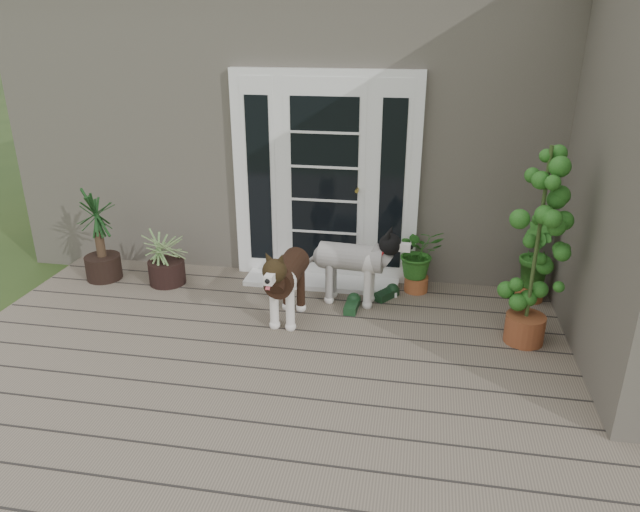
# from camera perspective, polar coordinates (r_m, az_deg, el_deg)

# --- Properties ---
(deck) EXTENTS (6.20, 4.60, 0.12)m
(deck) POSITION_cam_1_polar(r_m,az_deg,el_deg) (4.43, -1.85, -14.38)
(deck) COLOR #6B5B4C
(deck) RESTS_ON ground
(house_main) EXTENTS (7.40, 4.00, 3.10)m
(house_main) POSITION_cam_1_polar(r_m,az_deg,el_deg) (7.85, 4.57, 13.66)
(house_main) COLOR #665E54
(house_main) RESTS_ON ground
(door_unit) EXTENTS (1.90, 0.14, 2.15)m
(door_unit) POSITION_cam_1_polar(r_m,az_deg,el_deg) (5.95, 0.49, 7.53)
(door_unit) COLOR white
(door_unit) RESTS_ON deck
(door_step) EXTENTS (1.60, 0.40, 0.05)m
(door_step) POSITION_cam_1_polar(r_m,az_deg,el_deg) (6.12, 0.15, -2.51)
(door_step) COLOR white
(door_step) RESTS_ON deck
(brindle_dog) EXTENTS (0.40, 0.85, 0.69)m
(brindle_dog) POSITION_cam_1_polar(r_m,az_deg,el_deg) (5.28, -3.19, -2.87)
(brindle_dog) COLOR #321D12
(brindle_dog) RESTS_ON deck
(white_dog) EXTENTS (0.86, 0.43, 0.69)m
(white_dog) POSITION_cam_1_polar(r_m,az_deg,el_deg) (5.61, 3.04, -1.33)
(white_dog) COLOR silver
(white_dog) RESTS_ON deck
(spider_plant) EXTENTS (0.63, 0.63, 0.67)m
(spider_plant) POSITION_cam_1_polar(r_m,az_deg,el_deg) (6.22, -14.94, 0.25)
(spider_plant) COLOR #9FBB73
(spider_plant) RESTS_ON deck
(yucca) EXTENTS (0.76, 0.76, 1.01)m
(yucca) POSITION_cam_1_polar(r_m,az_deg,el_deg) (6.49, -20.88, 2.04)
(yucca) COLOR black
(yucca) RESTS_ON deck
(herb_a) EXTENTS (0.60, 0.60, 0.61)m
(herb_a) POSITION_cam_1_polar(r_m,az_deg,el_deg) (5.93, 9.53, -0.69)
(herb_a) COLOR #164E17
(herb_a) RESTS_ON deck
(herb_b) EXTENTS (0.47, 0.47, 0.62)m
(herb_b) POSITION_cam_1_polar(r_m,az_deg,el_deg) (6.03, 20.09, -1.34)
(herb_b) COLOR #214D16
(herb_b) RESTS_ON deck
(herb_c) EXTENTS (0.55, 0.55, 0.61)m
(herb_c) POSITION_cam_1_polar(r_m,az_deg,el_deg) (5.83, 24.81, -2.96)
(herb_c) COLOR #234F16
(herb_c) RESTS_ON deck
(sapling) EXTENTS (0.68, 0.68, 1.76)m
(sapling) POSITION_cam_1_polar(r_m,az_deg,el_deg) (5.01, 20.48, 0.90)
(sapling) COLOR #234F16
(sapling) RESTS_ON deck
(clog_left) EXTENTS (0.18, 0.35, 0.10)m
(clog_left) POSITION_cam_1_polar(r_m,az_deg,el_deg) (5.58, 3.15, -4.78)
(clog_left) COLOR #173A1D
(clog_left) RESTS_ON deck
(clog_right) EXTENTS (0.32, 0.36, 0.10)m
(clog_right) POSITION_cam_1_polar(r_m,az_deg,el_deg) (5.84, 6.52, -3.66)
(clog_right) COLOR black
(clog_right) RESTS_ON deck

